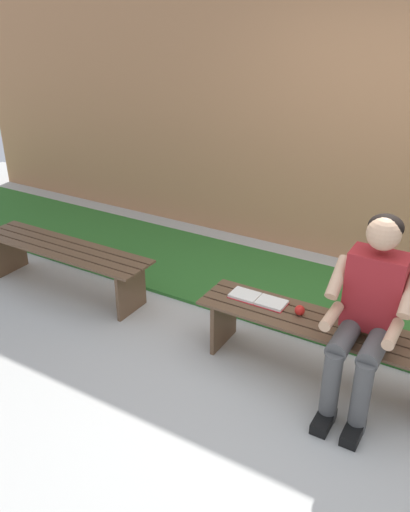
{
  "coord_description": "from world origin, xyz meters",
  "views": [
    {
      "loc": [
        -0.81,
        2.87,
        2.32
      ],
      "look_at": [
        0.81,
        0.15,
        0.77
      ],
      "focal_mm": 36.79,
      "sensor_mm": 36.0,
      "label": 1
    }
  ],
  "objects_px": {
    "bench_near": "(322,336)",
    "book_open": "(258,299)",
    "bench_far": "(65,257)",
    "apple": "(300,310)",
    "person_seated": "(368,310)"
  },
  "relations": [
    {
      "from": "book_open",
      "to": "bench_far",
      "type": "bearing_deg",
      "value": 1.41
    },
    {
      "from": "book_open",
      "to": "apple",
      "type": "bearing_deg",
      "value": 175.42
    },
    {
      "from": "apple",
      "to": "person_seated",
      "type": "bearing_deg",
      "value": 165.83
    },
    {
      "from": "bench_far",
      "to": "apple",
      "type": "bearing_deg",
      "value": -179.54
    },
    {
      "from": "person_seated",
      "to": "apple",
      "type": "bearing_deg",
      "value": -14.17
    },
    {
      "from": "bench_far",
      "to": "bench_near",
      "type": "bearing_deg",
      "value": 180.0
    },
    {
      "from": "person_seated",
      "to": "book_open",
      "type": "distance_m",
      "value": 0.82
    },
    {
      "from": "person_seated",
      "to": "book_open",
      "type": "xyz_separation_m",
      "value": [
        0.78,
        -0.14,
        -0.24
      ]
    },
    {
      "from": "bench_near",
      "to": "book_open",
      "type": "bearing_deg",
      "value": -5.02
    },
    {
      "from": "bench_far",
      "to": "apple",
      "type": "height_order",
      "value": "apple"
    },
    {
      "from": "person_seated",
      "to": "book_open",
      "type": "bearing_deg",
      "value": -10.31
    },
    {
      "from": "bench_near",
      "to": "apple",
      "type": "distance_m",
      "value": 0.22
    },
    {
      "from": "person_seated",
      "to": "bench_far",
      "type": "bearing_deg",
      "value": -2.16
    },
    {
      "from": "bench_near",
      "to": "bench_far",
      "type": "xyz_separation_m",
      "value": [
        2.31,
        -0.0,
        -0.0
      ]
    },
    {
      "from": "apple",
      "to": "bench_far",
      "type": "bearing_deg",
      "value": 0.46
    }
  ]
}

